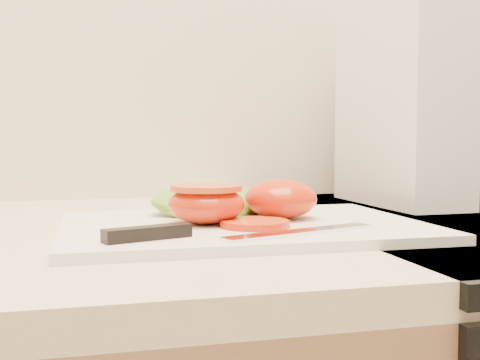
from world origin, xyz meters
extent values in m
cube|color=beige|center=(0.00, 1.68, 0.92)|extent=(3.92, 0.65, 0.03)
cube|color=silver|center=(0.08, 1.61, 0.94)|extent=(0.38, 0.28, 0.01)
ellipsoid|color=red|center=(0.13, 1.63, 0.96)|extent=(0.08, 0.08, 0.05)
ellipsoid|color=red|center=(0.04, 1.61, 0.96)|extent=(0.08, 0.08, 0.04)
cylinder|color=red|center=(0.04, 1.61, 0.98)|extent=(0.08, 0.08, 0.01)
cylinder|color=orange|center=(0.08, 1.57, 0.94)|extent=(0.07, 0.07, 0.01)
ellipsoid|color=#609427|center=(0.06, 1.69, 0.95)|extent=(0.16, 0.11, 0.03)
ellipsoid|color=#609427|center=(0.11, 1.69, 0.95)|extent=(0.14, 0.11, 0.03)
cube|color=silver|center=(0.11, 1.52, 0.94)|extent=(0.17, 0.08, 0.00)
cube|color=black|center=(-0.03, 1.52, 0.95)|extent=(0.08, 0.04, 0.01)
cube|color=white|center=(0.43, 1.81, 1.08)|extent=(0.21, 0.25, 0.30)
camera|label=1|loc=(-0.08, 0.98, 1.03)|focal=45.00mm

